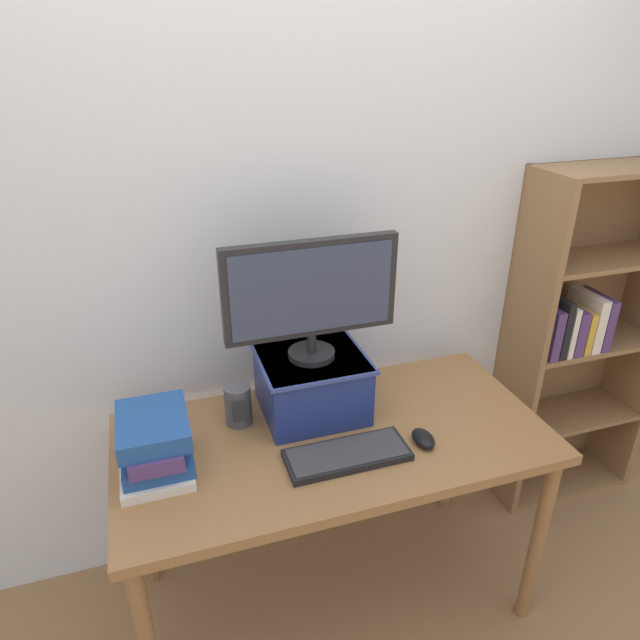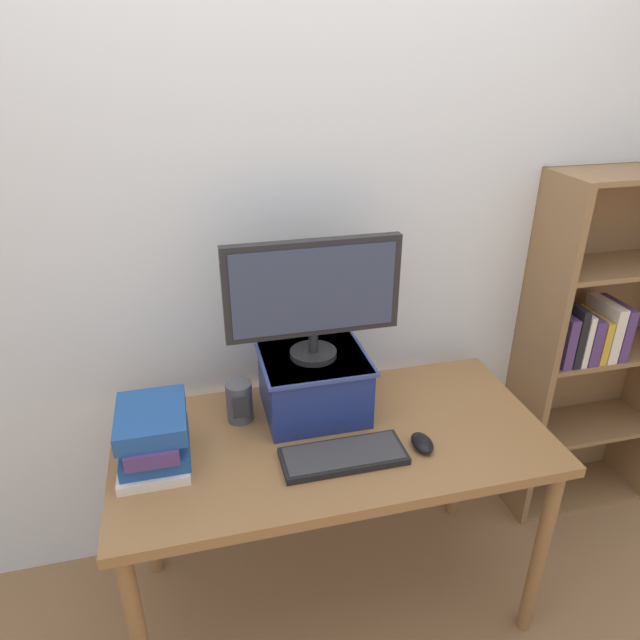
{
  "view_description": "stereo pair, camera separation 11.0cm",
  "coord_description": "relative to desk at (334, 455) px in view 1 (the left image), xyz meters",
  "views": [
    {
      "loc": [
        -0.51,
        -1.43,
        1.93
      ],
      "look_at": [
        -0.03,
        0.06,
        1.16
      ],
      "focal_mm": 32.0,
      "sensor_mm": 36.0,
      "label": 1
    },
    {
      "loc": [
        -0.41,
        -1.46,
        1.93
      ],
      "look_at": [
        -0.03,
        0.06,
        1.16
      ],
      "focal_mm": 32.0,
      "sensor_mm": 36.0,
      "label": 2
    }
  ],
  "objects": [
    {
      "name": "computer_monitor",
      "position": [
        -0.03,
        0.15,
        0.53
      ],
      "size": [
        0.57,
        0.16,
        0.4
      ],
      "color": "black",
      "rests_on": "riser_box"
    },
    {
      "name": "back_wall",
      "position": [
        0.0,
        0.46,
        0.62
      ],
      "size": [
        7.0,
        0.08,
        2.6
      ],
      "color": "silver",
      "rests_on": "ground_plane"
    },
    {
      "name": "computer_mouse",
      "position": [
        0.26,
        -0.13,
        0.1
      ],
      "size": [
        0.06,
        0.1,
        0.04
      ],
      "color": "black",
      "rests_on": "desk"
    },
    {
      "name": "ground_plane",
      "position": [
        0.0,
        0.0,
        -0.68
      ],
      "size": [
        12.0,
        12.0,
        0.0
      ],
      "primitive_type": "plane",
      "color": "olive"
    },
    {
      "name": "desk_speaker",
      "position": [
        -0.28,
        0.16,
        0.16
      ],
      "size": [
        0.09,
        0.09,
        0.14
      ],
      "color": "#4C4C51",
      "rests_on": "desk"
    },
    {
      "name": "book_stack",
      "position": [
        -0.56,
        0.01,
        0.18
      ],
      "size": [
        0.21,
        0.27,
        0.18
      ],
      "color": "silver",
      "rests_on": "desk"
    },
    {
      "name": "bookshelf_unit",
      "position": [
        1.22,
        0.3,
        0.09
      ],
      "size": [
        0.66,
        0.28,
        1.51
      ],
      "color": "olive",
      "rests_on": "ground_plane"
    },
    {
      "name": "riser_box",
      "position": [
        -0.03,
        0.15,
        0.2
      ],
      "size": [
        0.36,
        0.33,
        0.22
      ],
      "color": "navy",
      "rests_on": "desk"
    },
    {
      "name": "keyboard",
      "position": [
        -0.0,
        -0.12,
        0.1
      ],
      "size": [
        0.39,
        0.15,
        0.02
      ],
      "color": "black",
      "rests_on": "desk"
    },
    {
      "name": "desk",
      "position": [
        0.0,
        0.0,
        0.0
      ],
      "size": [
        1.41,
        0.69,
        0.77
      ],
      "color": "olive",
      "rests_on": "ground_plane"
    }
  ]
}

